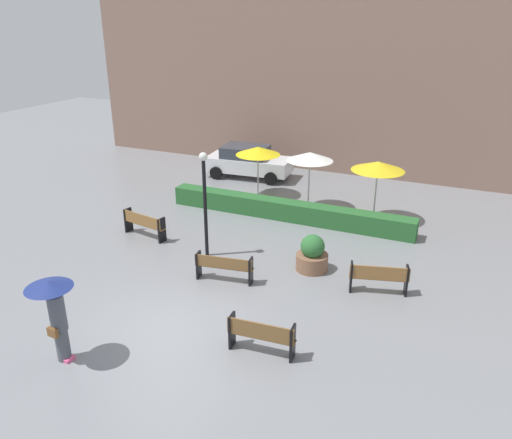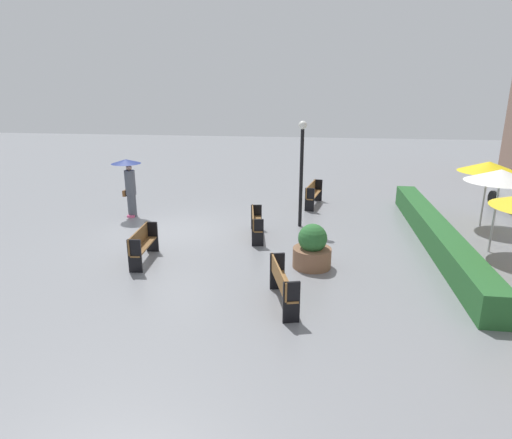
# 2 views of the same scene
# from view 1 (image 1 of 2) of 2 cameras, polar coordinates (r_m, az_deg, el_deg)

# --- Properties ---
(ground_plane) EXTENTS (60.00, 60.00, 0.00)m
(ground_plane) POSITION_cam_1_polar(r_m,az_deg,el_deg) (13.75, -10.08, -11.97)
(ground_plane) COLOR gray
(bench_mid_center) EXTENTS (1.83, 0.64, 0.86)m
(bench_mid_center) POSITION_cam_1_polar(r_m,az_deg,el_deg) (15.47, -3.65, -5.29)
(bench_mid_center) COLOR brown
(bench_mid_center) RESTS_ON ground
(bench_far_left) EXTENTS (1.89, 0.68, 0.92)m
(bench_far_left) POSITION_cam_1_polar(r_m,az_deg,el_deg) (18.90, -12.61, -0.40)
(bench_far_left) COLOR olive
(bench_far_left) RESTS_ON ground
(bench_far_right) EXTENTS (1.73, 0.78, 0.91)m
(bench_far_right) POSITION_cam_1_polar(r_m,az_deg,el_deg) (15.22, 13.75, -6.30)
(bench_far_right) COLOR olive
(bench_far_right) RESTS_ON ground
(bench_near_right) EXTENTS (1.68, 0.48, 0.91)m
(bench_near_right) POSITION_cam_1_polar(r_m,az_deg,el_deg) (12.36, 0.59, -12.91)
(bench_near_right) COLOR brown
(bench_near_right) RESTS_ON ground
(pedestrian_with_umbrella) EXTENTS (1.07, 1.07, 2.15)m
(pedestrian_with_umbrella) POSITION_cam_1_polar(r_m,az_deg,el_deg) (12.53, -21.84, -9.29)
(pedestrian_with_umbrella) COLOR #4C515B
(pedestrian_with_umbrella) RESTS_ON ground
(planter_pot) EXTENTS (1.03, 1.03, 1.20)m
(planter_pot) POSITION_cam_1_polar(r_m,az_deg,el_deg) (16.22, 6.38, -4.01)
(planter_pot) COLOR brown
(planter_pot) RESTS_ON ground
(lamp_post) EXTENTS (0.28, 0.28, 3.61)m
(lamp_post) POSITION_cam_1_polar(r_m,az_deg,el_deg) (16.50, -5.83, 2.95)
(lamp_post) COLOR black
(lamp_post) RESTS_ON ground
(patio_umbrella_yellow) EXTENTS (1.96, 1.96, 2.28)m
(patio_umbrella_yellow) POSITION_cam_1_polar(r_m,az_deg,el_deg) (22.25, 0.23, 7.78)
(patio_umbrella_yellow) COLOR silver
(patio_umbrella_yellow) RESTS_ON ground
(patio_umbrella_white) EXTENTS (1.91, 1.91, 2.46)m
(patio_umbrella_white) POSITION_cam_1_polar(r_m,az_deg,el_deg) (20.76, 6.13, 7.10)
(patio_umbrella_white) COLOR silver
(patio_umbrella_white) RESTS_ON ground
(patio_umbrella_yellow_far) EXTENTS (2.05, 2.05, 2.44)m
(patio_umbrella_yellow_far) POSITION_cam_1_polar(r_m,az_deg,el_deg) (19.92, 13.66, 5.89)
(patio_umbrella_yellow_far) COLOR silver
(patio_umbrella_yellow_far) RESTS_ON ground
(hedge_strip) EXTENTS (10.06, 0.70, 0.75)m
(hedge_strip) POSITION_cam_1_polar(r_m,az_deg,el_deg) (20.17, 3.57, 1.04)
(hedge_strip) COLOR #28602D
(hedge_strip) RESTS_ON ground
(building_facade) EXTENTS (28.00, 1.20, 10.32)m
(building_facade) POSITION_cam_1_polar(r_m,az_deg,el_deg) (26.24, 9.57, 16.50)
(building_facade) COLOR #846656
(building_facade) RESTS_ON ground
(parked_car) EXTENTS (4.33, 2.26, 1.57)m
(parked_car) POSITION_cam_1_polar(r_m,az_deg,el_deg) (25.39, -0.89, 6.62)
(parked_car) COLOR silver
(parked_car) RESTS_ON ground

